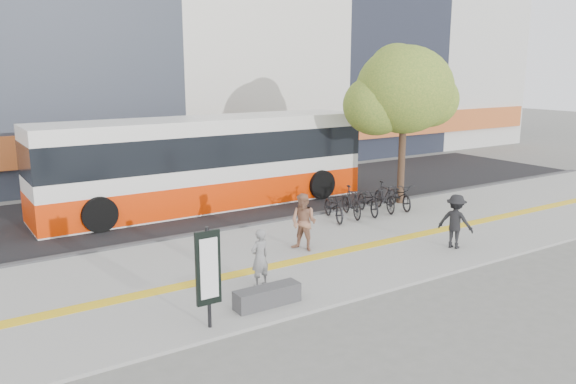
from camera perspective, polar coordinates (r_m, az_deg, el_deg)
ground at (r=15.85m, az=3.84°, el=-7.91°), size 120.00×120.00×0.00m
sidewalk at (r=16.99m, az=0.80°, el=-6.33°), size 40.00×7.00×0.08m
tactile_strip at (r=16.59m, az=1.77°, el=-6.65°), size 40.00×0.45×0.01m
street at (r=23.36m, az=-9.47°, el=-1.32°), size 40.00×8.00×0.06m
curb at (r=19.86m, az=-4.82°, el=-3.51°), size 40.00×0.25×0.14m
bench at (r=13.46m, az=-2.06°, el=-10.28°), size 1.60×0.45×0.45m
signboard at (r=12.13m, az=-7.91°, el=-7.61°), size 0.55×0.10×2.20m
street_tree at (r=23.24m, az=11.22°, el=9.73°), size 4.40×3.80×6.31m
bus at (r=22.76m, az=-8.10°, el=2.66°), size 13.10×3.11×3.49m
bicycle_row at (r=21.63m, az=7.96°, el=-0.81°), size 4.45×2.03×1.12m
seated_woman at (r=14.43m, az=-2.81°, el=-6.51°), size 0.59×0.44×1.48m
pedestrian_tan at (r=17.13m, az=1.57°, el=-3.02°), size 0.96×1.04×1.73m
pedestrian_dark at (r=18.10m, az=16.27°, el=-2.81°), size 0.99×1.22×1.65m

